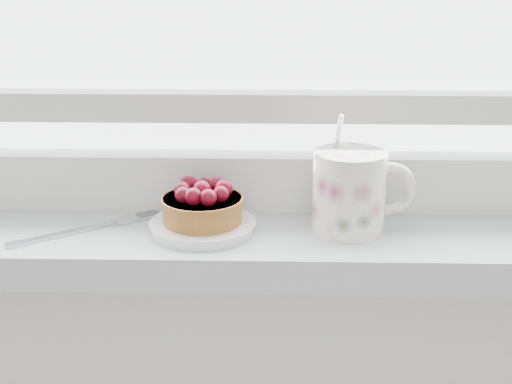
{
  "coord_description": "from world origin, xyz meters",
  "views": [
    {
      "loc": [
        -0.01,
        1.11,
        1.25
      ],
      "look_at": [
        -0.03,
        1.88,
        0.99
      ],
      "focal_mm": 50.0,
      "sensor_mm": 36.0,
      "label": 1
    }
  ],
  "objects_px": {
    "fork": "(87,228)",
    "raspberry_tart": "(202,204)",
    "floral_mug": "(352,190)",
    "saucer": "(203,226)"
  },
  "relations": [
    {
      "from": "floral_mug",
      "to": "raspberry_tart",
      "type": "bearing_deg",
      "value": -177.19
    },
    {
      "from": "fork",
      "to": "raspberry_tart",
      "type": "bearing_deg",
      "value": -0.01
    },
    {
      "from": "raspberry_tart",
      "to": "floral_mug",
      "type": "distance_m",
      "value": 0.17
    },
    {
      "from": "saucer",
      "to": "floral_mug",
      "type": "height_order",
      "value": "floral_mug"
    },
    {
      "from": "floral_mug",
      "to": "fork",
      "type": "xyz_separation_m",
      "value": [
        -0.31,
        -0.01,
        -0.05
      ]
    },
    {
      "from": "saucer",
      "to": "fork",
      "type": "xyz_separation_m",
      "value": [
        -0.14,
        0.0,
        -0.0
      ]
    },
    {
      "from": "fork",
      "to": "saucer",
      "type": "bearing_deg",
      "value": -0.11
    },
    {
      "from": "raspberry_tart",
      "to": "fork",
      "type": "relative_size",
      "value": 0.58
    },
    {
      "from": "fork",
      "to": "floral_mug",
      "type": "bearing_deg",
      "value": 1.56
    },
    {
      "from": "floral_mug",
      "to": "fork",
      "type": "height_order",
      "value": "floral_mug"
    }
  ]
}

